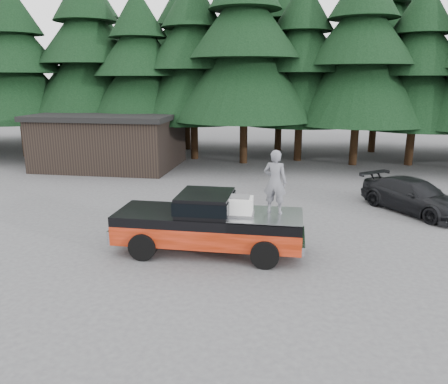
% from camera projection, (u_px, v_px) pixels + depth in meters
% --- Properties ---
extents(ground, '(120.00, 120.00, 0.00)m').
position_uv_depth(ground, '(221.00, 243.00, 14.63)').
color(ground, '#464548').
rests_on(ground, ground).
extents(pickup_truck, '(6.00, 2.04, 1.33)m').
position_uv_depth(pickup_truck, '(209.00, 232.00, 13.79)').
color(pickup_truck, red).
rests_on(pickup_truck, ground).
extents(truck_cab, '(1.66, 1.90, 0.59)m').
position_uv_depth(truck_cab, '(205.00, 202.00, 13.56)').
color(truck_cab, black).
rests_on(truck_cab, pickup_truck).
extents(air_compressor, '(0.78, 0.65, 0.53)m').
position_uv_depth(air_compressor, '(240.00, 206.00, 13.24)').
color(air_compressor, white).
rests_on(air_compressor, pickup_truck).
extents(man_on_bed, '(0.80, 0.60, 1.97)m').
position_uv_depth(man_on_bed, '(275.00, 182.00, 13.28)').
color(man_on_bed, slate).
rests_on(man_on_bed, pickup_truck).
extents(parked_car, '(4.34, 4.85, 1.35)m').
position_uv_depth(parked_car, '(414.00, 196.00, 17.97)').
color(parked_car, black).
rests_on(parked_car, ground).
extents(utility_building, '(8.40, 6.40, 3.30)m').
position_uv_depth(utility_building, '(111.00, 140.00, 27.08)').
color(utility_building, black).
rests_on(utility_building, ground).
extents(treeline, '(60.15, 16.05, 17.50)m').
position_uv_depth(treeline, '(271.00, 42.00, 29.04)').
color(treeline, black).
rests_on(treeline, ground).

